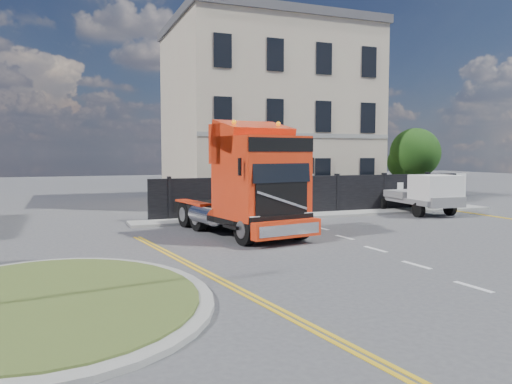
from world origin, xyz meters
name	(u,v)px	position (x,y,z in m)	size (l,w,h in m)	color
ground	(290,254)	(0.00, 0.00, 0.00)	(120.00, 120.00, 0.00)	#424244
traffic_island	(49,301)	(-7.00, -3.00, 0.08)	(6.80, 6.80, 0.17)	gray
hoarding_fence	(329,194)	(6.55, 9.00, 1.00)	(18.80, 0.25, 2.00)	black
georgian_building	(266,114)	(6.00, 16.50, 5.77)	(12.30, 10.30, 12.80)	beige
tree	(412,155)	(14.38, 12.10, 3.05)	(3.20, 3.20, 4.80)	#382619
pavement_far	(328,214)	(6.00, 8.10, 0.06)	(20.00, 1.60, 0.12)	gray
truck	(251,187)	(0.04, 3.54, 1.91)	(3.85, 7.49, 4.27)	black
flatbed_pickup	(427,193)	(10.84, 6.49, 1.12)	(2.38, 5.15, 2.08)	slate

